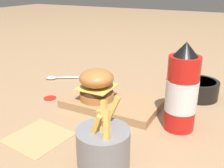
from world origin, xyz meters
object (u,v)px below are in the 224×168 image
at_px(ketchup_bottle, 182,91).
at_px(spoon, 59,78).
at_px(burger, 98,84).
at_px(side_bowl, 199,89).
at_px(fries_basket, 103,147).
at_px(serving_board, 112,103).

bearing_deg(ketchup_bottle, spoon, -16.24).
xyz_separation_m(burger, spoon, (0.26, -0.13, -0.07)).
distance_m(ketchup_bottle, side_bowl, 0.23).
height_order(burger, fries_basket, fries_basket).
height_order(fries_basket, spoon, fries_basket).
bearing_deg(spoon, ketchup_bottle, 133.10).
relative_size(fries_basket, side_bowl, 1.17).
distance_m(serving_board, side_bowl, 0.29).
bearing_deg(ketchup_bottle, side_bowl, -92.26).
xyz_separation_m(serving_board, fries_basket, (-0.11, 0.26, 0.03)).
bearing_deg(ketchup_bottle, fries_basket, 66.21).
xyz_separation_m(fries_basket, side_bowl, (-0.11, -0.45, -0.01)).
height_order(serving_board, side_bowl, side_bowl).
height_order(serving_board, fries_basket, fries_basket).
bearing_deg(spoon, fries_basket, 107.21).
xyz_separation_m(serving_board, spoon, (0.30, -0.12, -0.01)).
distance_m(burger, spoon, 0.30).
height_order(burger, ketchup_bottle, ketchup_bottle).
relative_size(ketchup_bottle, spoon, 1.37).
relative_size(burger, ketchup_bottle, 0.45).
bearing_deg(burger, side_bowl, -141.62).
distance_m(fries_basket, spoon, 0.56).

